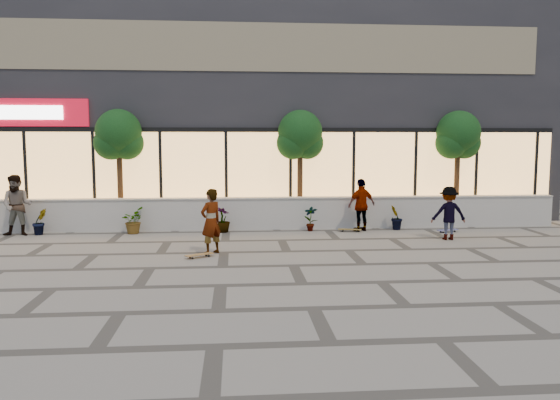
{
  "coord_description": "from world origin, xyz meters",
  "views": [
    {
      "loc": [
        0.31,
        -10.68,
        2.86
      ],
      "look_at": [
        1.5,
        3.77,
        1.3
      ],
      "focal_mm": 35.0,
      "sensor_mm": 36.0,
      "label": 1
    }
  ],
  "objects": [
    {
      "name": "skater_right_near",
      "position": [
        4.31,
        6.3,
        0.84
      ],
      "size": [
        1.07,
        0.75,
        1.68
      ],
      "primitive_type": "imported",
      "rotation": [
        0.0,
        0.0,
        3.53
      ],
      "color": "white",
      "rests_on": "ground"
    },
    {
      "name": "retail_building",
      "position": [
        -0.0,
        12.49,
        4.25
      ],
      "size": [
        24.0,
        9.17,
        8.5
      ],
      "color": "#242429",
      "rests_on": "ground"
    },
    {
      "name": "tree_mideast",
      "position": [
        2.5,
        7.7,
        2.99
      ],
      "size": [
        1.6,
        1.5,
        3.92
      ],
      "color": "#412517",
      "rests_on": "ground"
    },
    {
      "name": "skater_left",
      "position": [
        -6.29,
        6.3,
        0.93
      ],
      "size": [
        0.93,
        0.74,
        1.86
      ],
      "primitive_type": "imported",
      "rotation": [
        0.0,
        0.0,
        0.05
      ],
      "color": "tan",
      "rests_on": "ground"
    },
    {
      "name": "skateboard_right_near",
      "position": [
        3.92,
        6.2,
        0.07
      ],
      "size": [
        0.76,
        0.36,
        0.09
      ],
      "rotation": [
        0.0,
        0.0,
        -0.25
      ],
      "color": "brown",
      "rests_on": "ground"
    },
    {
      "name": "ground",
      "position": [
        0.0,
        0.0,
        0.0
      ],
      "size": [
        80.0,
        80.0,
        0.0
      ],
      "primitive_type": "plane",
      "color": "gray",
      "rests_on": "ground"
    },
    {
      "name": "skater_center",
      "position": [
        -0.32,
        3.16,
        0.83
      ],
      "size": [
        0.72,
        0.7,
        1.67
      ],
      "primitive_type": "imported",
      "rotation": [
        0.0,
        0.0,
        3.85
      ],
      "color": "white",
      "rests_on": "ground"
    },
    {
      "name": "tree_midwest",
      "position": [
        -3.5,
        7.7,
        2.99
      ],
      "size": [
        1.6,
        1.5,
        3.92
      ],
      "color": "#412517",
      "rests_on": "ground"
    },
    {
      "name": "skateboard_right_far",
      "position": [
        6.99,
        5.85,
        0.07
      ],
      "size": [
        0.74,
        0.4,
        0.09
      ],
      "rotation": [
        0.0,
        0.0,
        0.32
      ],
      "color": "#484984",
      "rests_on": "ground"
    },
    {
      "name": "shrub_e",
      "position": [
        2.7,
        6.45,
        0.41
      ],
      "size": [
        0.46,
        0.35,
        0.81
      ],
      "primitive_type": "imported",
      "rotation": [
        0.0,
        0.0,
        3.28
      ],
      "color": "#103413",
      "rests_on": "ground"
    },
    {
      "name": "planter_wall",
      "position": [
        0.0,
        7.0,
        0.52
      ],
      "size": [
        22.0,
        0.42,
        1.04
      ],
      "color": "beige",
      "rests_on": "ground"
    },
    {
      "name": "skateboard_center",
      "position": [
        -0.59,
        2.68,
        0.07
      ],
      "size": [
        0.72,
        0.54,
        0.09
      ],
      "rotation": [
        0.0,
        0.0,
        0.55
      ],
      "color": "brown",
      "rests_on": "ground"
    },
    {
      "name": "skater_right_far",
      "position": [
        6.5,
        4.61,
        0.78
      ],
      "size": [
        1.04,
        0.64,
        1.55
      ],
      "primitive_type": "imported",
      "rotation": [
        0.0,
        0.0,
        3.07
      ],
      "color": "maroon",
      "rests_on": "ground"
    },
    {
      "name": "shrub_b",
      "position": [
        -5.7,
        6.45,
        0.41
      ],
      "size": [
        0.57,
        0.57,
        0.81
      ],
      "primitive_type": "imported",
      "rotation": [
        0.0,
        0.0,
        0.82
      ],
      "color": "#103413",
      "rests_on": "ground"
    },
    {
      "name": "shrub_f",
      "position": [
        5.5,
        6.45,
        0.41
      ],
      "size": [
        0.55,
        0.57,
        0.81
      ],
      "primitive_type": "imported",
      "rotation": [
        0.0,
        0.0,
        4.1
      ],
      "color": "#103413",
      "rests_on": "ground"
    },
    {
      "name": "tree_east",
      "position": [
        8.0,
        7.7,
        2.99
      ],
      "size": [
        1.6,
        1.5,
        3.92
      ],
      "color": "#412517",
      "rests_on": "ground"
    },
    {
      "name": "shrub_d",
      "position": [
        -0.1,
        6.45,
        0.41
      ],
      "size": [
        0.64,
        0.64,
        0.81
      ],
      "primitive_type": "imported",
      "rotation": [
        0.0,
        0.0,
        2.46
      ],
      "color": "#103413",
      "rests_on": "ground"
    },
    {
      "name": "shrub_c",
      "position": [
        -2.9,
        6.45,
        0.41
      ],
      "size": [
        0.68,
        0.77,
        0.81
      ],
      "primitive_type": "imported",
      "rotation": [
        0.0,
        0.0,
        1.64
      ],
      "color": "#103413",
      "rests_on": "ground"
    }
  ]
}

